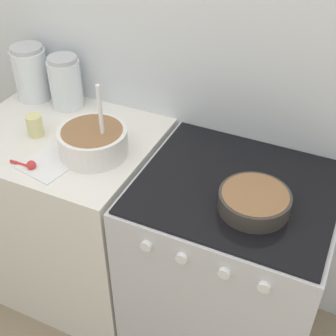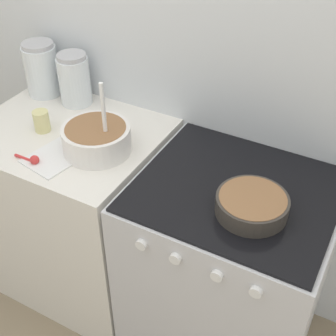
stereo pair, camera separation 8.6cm
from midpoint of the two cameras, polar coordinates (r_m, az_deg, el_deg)
The scene contains 10 objects.
wall_back at distance 1.94m, azimuth 3.67°, elevation 13.59°, with size 4.59×0.05×2.40m.
countertop_cabinet at distance 2.29m, azimuth -9.99°, elevation -5.13°, with size 0.80×0.65×0.91m.
stove at distance 2.02m, azimuth 8.46°, elevation -12.40°, with size 0.74×0.67×0.91m.
mixing_bowl at distance 1.85m, azimuth -7.40°, elevation 3.68°, with size 0.27×0.27×0.31m.
baking_pan at distance 1.60m, azimuth 11.73°, elevation -4.42°, with size 0.25×0.25×0.07m.
storage_jar_left at distance 2.28m, azimuth -14.03°, elevation 11.24°, with size 0.16×0.16×0.25m.
storage_jar_middle at distance 2.17m, azimuth -10.17°, elevation 10.21°, with size 0.14×0.14×0.24m.
tin_can at distance 2.02m, azimuth -13.99°, elevation 5.56°, with size 0.07×0.07×0.09m.
recipe_page at distance 1.88m, azimuth -11.67°, elevation 1.70°, with size 0.23×0.31×0.01m.
measuring_spoon at distance 1.85m, azimuth -14.96°, elevation 0.98°, with size 0.12×0.04×0.04m.
Camera 2 is at (0.78, -0.92, 1.99)m, focal length 50.00 mm.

